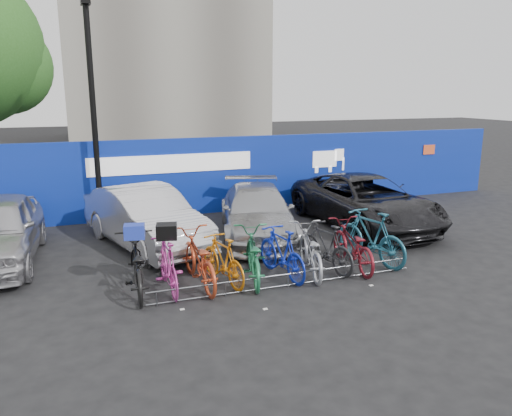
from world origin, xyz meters
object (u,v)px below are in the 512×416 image
car_1 (146,218)px  car_2 (257,212)px  car_3 (365,201)px  bike_8 (352,245)px  lamppost (93,111)px  bike_4 (253,256)px  bike_6 (310,250)px  bike_1 (168,265)px  bike_rack (288,280)px  bike_5 (282,253)px  bike_9 (371,237)px  bike_0 (136,266)px  bike_2 (198,259)px  bike_7 (326,247)px  bike_3 (223,260)px

car_1 → car_2: 2.91m
car_2 → car_3: car_3 is taller
bike_8 → lamppost: bearing=-42.2°
car_3 → bike_4: (-4.46, -2.86, -0.20)m
car_3 → bike_6: (-3.19, -2.90, -0.21)m
bike_1 → bike_rack: bearing=164.0°
car_1 → bike_4: bearing=-78.3°
bike_rack → car_1: 4.36m
bike_5 → bike_9: size_ratio=0.87×
car_1 → bike_0: (-0.60, -2.94, -0.19)m
bike_1 → bike_5: bearing=177.9°
bike_9 → car_2: bearing=-74.1°
bike_2 → bike_7: size_ratio=1.19×
car_1 → bike_2: (0.60, -2.98, -0.19)m
bike_1 → bike_2: size_ratio=0.84×
bike_3 → car_2: bearing=-134.7°
bike_2 → bike_9: size_ratio=1.03×
bike_3 → bike_7: bike_7 is taller
bike_4 → car_2: bearing=-97.8°
bike_9 → bike_5: bearing=-10.7°
bike_1 → bike_3: bearing=-179.7°
bike_5 → car_1: bearing=-61.7°
lamppost → car_2: lamppost is taller
bike_2 → bike_5: 1.74m
car_3 → bike_4: size_ratio=2.60×
bike_4 → bike_6: bike_4 is taller
bike_6 → bike_rack: bearing=50.4°
car_3 → bike_8: car_3 is taller
lamppost → car_2: size_ratio=1.34×
car_1 → bike_6: (2.98, -3.13, -0.22)m
bike_6 → bike_9: 1.60m
lamppost → car_1: bearing=-67.5°
bike_2 → bike_7: bearing=175.6°
bike_5 → bike_rack: bearing=72.2°
bike_rack → bike_3: size_ratio=3.37×
lamppost → car_2: (3.86, -2.44, -2.61)m
car_1 → bike_2: bearing=-95.8°
bike_6 → bike_2: bearing=9.5°
bike_1 → bike_8: 4.02m
bike_7 → bike_3: bearing=-11.6°
car_2 → bike_0: size_ratio=2.19×
bike_7 → car_1: bearing=-53.0°
bike_8 → bike_7: bearing=-2.8°
bike_0 → bike_6: bike_0 is taller
bike_7 → bike_rack: bearing=17.2°
car_2 → bike_9: bearing=-44.8°
car_2 → bike_2: 3.67m
lamppost → bike_8: (4.96, -5.46, -2.75)m
bike_9 → bike_6: bearing=-9.3°
car_3 → bike_6: 4.32m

